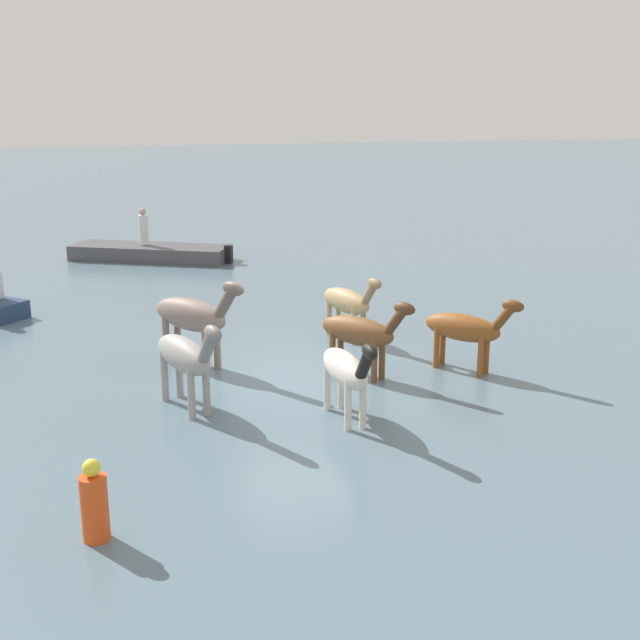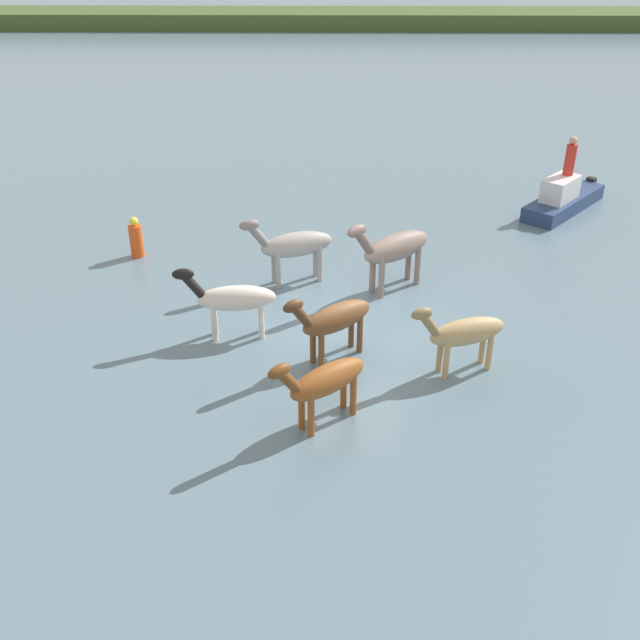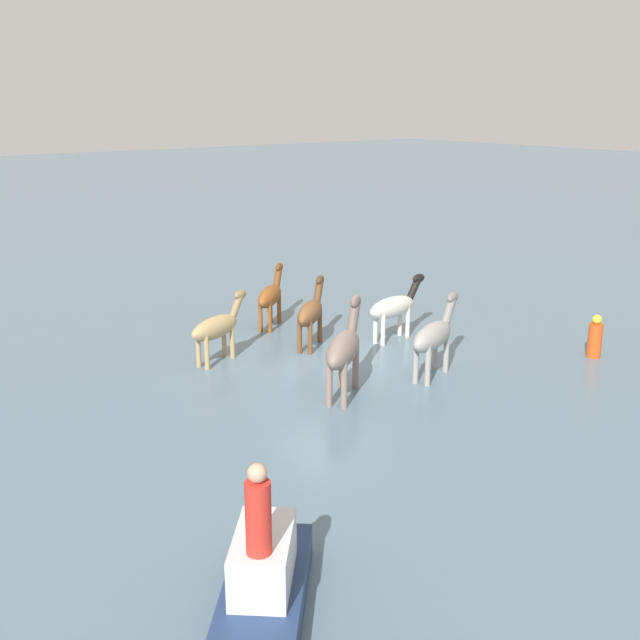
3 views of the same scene
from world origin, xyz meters
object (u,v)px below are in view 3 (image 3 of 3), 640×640
horse_rear_stallion (344,348)px  boat_tender_starboard (260,611)px  horse_dark_mare (270,296)px  buoy_channel_marker (595,338)px  horse_chestnut_trailing (311,312)px  person_helmsman_aft (258,512)px  horse_gray_outer (394,307)px  horse_lead (217,327)px  horse_mid_herd (434,336)px

horse_rear_stallion → boat_tender_starboard: horse_rear_stallion is taller
horse_dark_mare → buoy_channel_marker: bearing=-95.2°
horse_chestnut_trailing → buoy_channel_marker: 7.45m
horse_dark_mare → person_helmsman_aft: (7.46, 11.01, 0.78)m
horse_chestnut_trailing → horse_gray_outer: (-2.21, 0.90, -0.01)m
buoy_channel_marker → horse_lead: bearing=-35.1°
horse_gray_outer → horse_lead: 5.01m
horse_rear_stallion → buoy_channel_marker: horse_rear_stallion is taller
horse_gray_outer → horse_dark_mare: size_ratio=1.18×
horse_rear_stallion → person_helmsman_aft: bearing=-174.7°
horse_gray_outer → boat_tender_starboard: bearing=-146.7°
horse_dark_mare → buoy_channel_marker: (-5.18, 7.37, -0.42)m
horse_rear_stallion → horse_chestnut_trailing: bearing=27.2°
buoy_channel_marker → boat_tender_starboard: bearing=15.9°
boat_tender_starboard → person_helmsman_aft: 1.41m
horse_gray_outer → horse_dark_mare: bearing=116.7°
horse_lead → boat_tender_starboard: horse_lead is taller
boat_tender_starboard → person_helmsman_aft: person_helmsman_aft is taller
horse_mid_herd → horse_gray_outer: bearing=44.4°
horse_chestnut_trailing → boat_tender_starboard: 11.41m
horse_rear_stallion → horse_gray_outer: bearing=-5.8°
buoy_channel_marker → horse_dark_mare: bearing=-54.9°
horse_lead → horse_dark_mare: bearing=11.4°
person_helmsman_aft → horse_chestnut_trailing: bearing=-129.7°
horse_mid_herd → horse_dark_mare: horse_mid_herd is taller
horse_lead → buoy_channel_marker: bearing=-55.9°
horse_lead → horse_mid_herd: 5.44m
horse_gray_outer → horse_lead: bearing=158.0°
horse_chestnut_trailing → horse_dark_mare: bearing=46.6°
horse_rear_stallion → person_helmsman_aft: size_ratio=1.93×
horse_lead → person_helmsman_aft: size_ratio=1.78×
horse_dark_mare → horse_chestnut_trailing: bearing=-134.9°
horse_dark_mare → person_helmsman_aft: bearing=-164.4°
horse_chestnut_trailing → horse_mid_herd: horse_mid_herd is taller
horse_dark_mare → person_helmsman_aft: 13.32m
horse_chestnut_trailing → horse_gray_outer: size_ratio=0.88×
horse_chestnut_trailing → horse_rear_stallion: (1.48, 3.25, 0.16)m
horse_rear_stallion → buoy_channel_marker: 7.13m
horse_rear_stallion → horse_mid_herd: bearing=-46.4°
horse_dark_mare → buoy_channel_marker: horse_dark_mare is taller
horse_rear_stallion → buoy_channel_marker: bearing=-53.8°
horse_gray_outer → horse_rear_stallion: bearing=-153.8°
horse_chestnut_trailing → person_helmsman_aft: size_ratio=1.65×
horse_rear_stallion → horse_dark_mare: size_ratio=1.22×
horse_chestnut_trailing → horse_rear_stallion: size_ratio=0.86×
horse_chestnut_trailing → horse_rear_stallion: 3.58m
horse_gray_outer → boat_tender_starboard: (9.49, 7.86, -0.64)m
horse_lead → buoy_channel_marker: 9.76m
horse_lead → horse_mid_herd: size_ratio=0.90×
horse_gray_outer → person_helmsman_aft: person_helmsman_aft is taller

